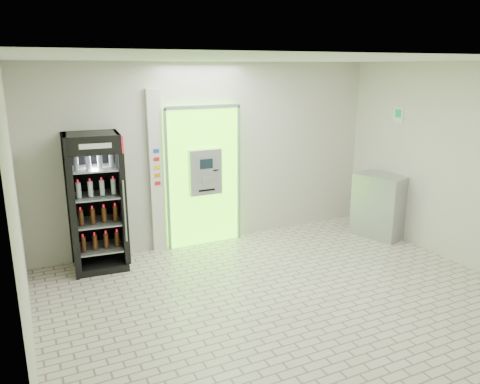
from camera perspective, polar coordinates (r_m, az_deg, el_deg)
ground at (r=6.22m, az=5.84°, el=-13.03°), size 6.00×6.00×0.00m
room_shell at (r=5.60m, az=6.34°, el=3.84°), size 6.00×6.00×6.00m
atm_assembly at (r=7.77m, az=-4.52°, el=2.00°), size 1.30×0.24×2.33m
pillar at (r=7.54m, az=-10.17°, el=2.40°), size 0.22×0.11×2.60m
beverage_cooler at (r=7.15m, az=-17.10°, el=-1.48°), size 0.82×0.75×2.02m
steel_cabinet at (r=8.59m, az=16.65°, el=-1.58°), size 0.81×0.96×1.11m
exit_sign at (r=8.50m, az=18.76°, el=8.88°), size 0.02×0.22×0.26m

